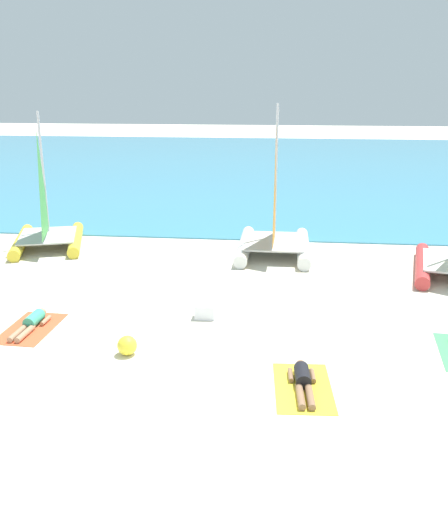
{
  "coord_description": "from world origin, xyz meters",
  "views": [
    {
      "loc": [
        1.53,
        -9.55,
        5.68
      ],
      "look_at": [
        0.0,
        4.81,
        1.2
      ],
      "focal_mm": 39.45,
      "sensor_mm": 36.0,
      "label": 1
    }
  ],
  "objects_px": {
    "sailboat_yellow": "(47,228)",
    "sunbather_center_left": "(32,322)",
    "sailboat_white": "(274,233)",
    "cooler_box": "(205,311)",
    "beach_ball": "(127,345)",
    "towel_center_left": "(31,328)",
    "towel_center_right": "(303,387)",
    "sunbather_center_right": "(303,380)"
  },
  "relations": [
    {
      "from": "sailboat_yellow",
      "to": "sunbather_center_left",
      "type": "xyz_separation_m",
      "value": [
        2.39,
        -6.73,
        -0.57
      ]
    },
    {
      "from": "sailboat_yellow",
      "to": "sailboat_white",
      "type": "distance_m",
      "value": 8.07
    },
    {
      "from": "towel_center_right",
      "to": "beach_ball",
      "type": "bearing_deg",
      "value": 165.07
    },
    {
      "from": "sailboat_white",
      "to": "beach_ball",
      "type": "height_order",
      "value": "sailboat_white"
    },
    {
      "from": "sailboat_yellow",
      "to": "sunbather_center_right",
      "type": "height_order",
      "value": "sailboat_yellow"
    },
    {
      "from": "sunbather_center_left",
      "to": "cooler_box",
      "type": "bearing_deg",
      "value": 16.16
    },
    {
      "from": "towel_center_left",
      "to": "sunbather_center_right",
      "type": "bearing_deg",
      "value": -17.31
    },
    {
      "from": "sailboat_white",
      "to": "sunbather_center_left",
      "type": "xyz_separation_m",
      "value": [
        -5.68,
        -6.73,
        -0.62
      ]
    },
    {
      "from": "sunbather_center_right",
      "to": "beach_ball",
      "type": "bearing_deg",
      "value": 162.59
    },
    {
      "from": "beach_ball",
      "to": "sunbather_center_left",
      "type": "bearing_deg",
      "value": 157.0
    },
    {
      "from": "towel_center_right",
      "to": "beach_ball",
      "type": "distance_m",
      "value": 3.9
    },
    {
      "from": "towel_center_left",
      "to": "beach_ball",
      "type": "height_order",
      "value": "beach_ball"
    },
    {
      "from": "sunbather_center_left",
      "to": "towel_center_right",
      "type": "relative_size",
      "value": 0.82
    },
    {
      "from": "beach_ball",
      "to": "cooler_box",
      "type": "relative_size",
      "value": 0.87
    },
    {
      "from": "sailboat_white",
      "to": "sailboat_yellow",
      "type": "bearing_deg",
      "value": -179.7
    },
    {
      "from": "towel_center_right",
      "to": "sunbather_center_right",
      "type": "relative_size",
      "value": 1.21
    },
    {
      "from": "towel_center_left",
      "to": "sunbather_center_right",
      "type": "xyz_separation_m",
      "value": [
        6.45,
        -2.01,
        0.13
      ]
    },
    {
      "from": "sailboat_yellow",
      "to": "cooler_box",
      "type": "xyz_separation_m",
      "value": [
        6.49,
        -5.72,
        -0.53
      ]
    },
    {
      "from": "towel_center_right",
      "to": "beach_ball",
      "type": "relative_size",
      "value": 4.39
    },
    {
      "from": "sailboat_white",
      "to": "towel_center_left",
      "type": "height_order",
      "value": "sailboat_white"
    },
    {
      "from": "sailboat_white",
      "to": "beach_ball",
      "type": "xyz_separation_m",
      "value": [
        -3.0,
        -7.86,
        -0.53
      ]
    },
    {
      "from": "sailboat_yellow",
      "to": "towel_center_right",
      "type": "relative_size",
      "value": 2.49
    },
    {
      "from": "towel_center_right",
      "to": "beach_ball",
      "type": "height_order",
      "value": "beach_ball"
    },
    {
      "from": "cooler_box",
      "to": "sailboat_yellow",
      "type": "bearing_deg",
      "value": 138.61
    },
    {
      "from": "sailboat_white",
      "to": "cooler_box",
      "type": "bearing_deg",
      "value": -105.15
    },
    {
      "from": "towel_center_left",
      "to": "cooler_box",
      "type": "distance_m",
      "value": 4.24
    },
    {
      "from": "sunbather_center_left",
      "to": "cooler_box",
      "type": "height_order",
      "value": "cooler_box"
    },
    {
      "from": "sailboat_white",
      "to": "cooler_box",
      "type": "distance_m",
      "value": 5.95
    },
    {
      "from": "sunbather_center_right",
      "to": "beach_ball",
      "type": "distance_m",
      "value": 3.88
    },
    {
      "from": "sailboat_yellow",
      "to": "beach_ball",
      "type": "relative_size",
      "value": 10.95
    },
    {
      "from": "sailboat_yellow",
      "to": "sunbather_center_right",
      "type": "distance_m",
      "value": 12.49
    },
    {
      "from": "beach_ball",
      "to": "towel_center_right",
      "type": "bearing_deg",
      "value": -14.93
    },
    {
      "from": "towel_center_left",
      "to": "sunbather_center_left",
      "type": "bearing_deg",
      "value": 87.79
    },
    {
      "from": "sunbather_center_left",
      "to": "beach_ball",
      "type": "relative_size",
      "value": 3.62
    },
    {
      "from": "sailboat_white",
      "to": "cooler_box",
      "type": "height_order",
      "value": "sailboat_white"
    },
    {
      "from": "beach_ball",
      "to": "cooler_box",
      "type": "xyz_separation_m",
      "value": [
        1.41,
        2.16,
        -0.04
      ]
    },
    {
      "from": "sunbather_center_left",
      "to": "towel_center_right",
      "type": "bearing_deg",
      "value": -16.17
    },
    {
      "from": "sailboat_white",
      "to": "beach_ball",
      "type": "relative_size",
      "value": 11.61
    },
    {
      "from": "cooler_box",
      "to": "sailboat_white",
      "type": "bearing_deg",
      "value": 74.5
    },
    {
      "from": "towel_center_right",
      "to": "sunbather_center_right",
      "type": "height_order",
      "value": "sunbather_center_right"
    },
    {
      "from": "sunbather_center_left",
      "to": "sunbather_center_right",
      "type": "height_order",
      "value": "same"
    },
    {
      "from": "sunbather_center_left",
      "to": "beach_ball",
      "type": "height_order",
      "value": "beach_ball"
    }
  ]
}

